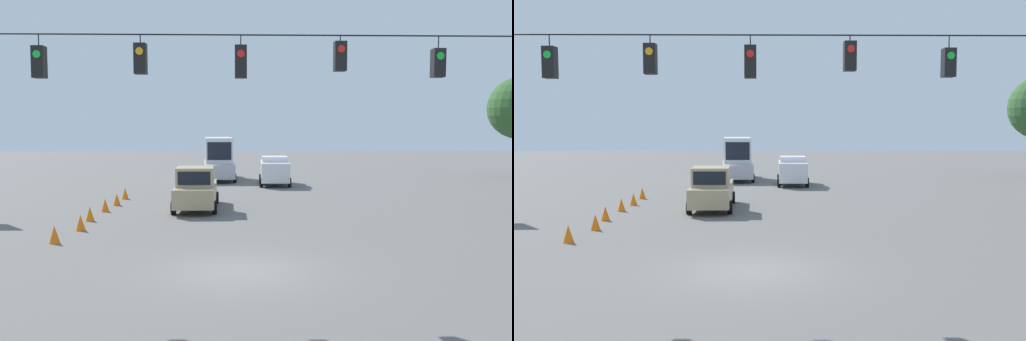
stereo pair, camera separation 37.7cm
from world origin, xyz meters
TOP-DOWN VIEW (x-y plane):
  - ground_plane at (0.00, 0.00)m, footprint 140.00×140.00m
  - overhead_signal_span at (0.05, 0.64)m, footprint 23.74×0.38m
  - pickup_truck_tan_withflow_mid at (2.14, -11.84)m, footprint 2.17×5.39m
  - box_truck_silver_withflow_deep at (1.50, -26.61)m, footprint 2.66×6.68m
  - sedan_white_oncoming_deep at (-2.44, -22.63)m, footprint 2.17×4.19m
  - traffic_cone_nearest at (6.56, -3.97)m, footprint 0.39×0.39m
  - traffic_cone_second at (6.29, -6.35)m, footprint 0.39×0.39m
  - traffic_cone_third at (6.49, -8.57)m, footprint 0.39×0.39m
  - traffic_cone_fourth at (6.43, -11.18)m, footprint 0.39×0.39m
  - traffic_cone_fifth at (6.31, -13.21)m, footprint 0.39×0.39m
  - traffic_cone_farthest at (6.37, -15.71)m, footprint 0.39×0.39m

SIDE VIEW (x-z plane):
  - ground_plane at x=0.00m, z-range 0.00..0.00m
  - traffic_cone_nearest at x=6.56m, z-range 0.00..0.63m
  - traffic_cone_second at x=6.29m, z-range 0.00..0.63m
  - traffic_cone_third at x=6.49m, z-range 0.00..0.63m
  - traffic_cone_fourth at x=6.43m, z-range 0.00..0.63m
  - traffic_cone_fifth at x=6.31m, z-range 0.00..0.63m
  - traffic_cone_farthest at x=6.37m, z-range 0.00..0.63m
  - pickup_truck_tan_withflow_mid at x=2.14m, z-range -0.08..2.04m
  - sedan_white_oncoming_deep at x=-2.44m, z-range 0.04..2.01m
  - box_truck_silver_withflow_deep at x=1.50m, z-range -0.03..3.11m
  - overhead_signal_span at x=0.05m, z-range 1.06..8.42m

